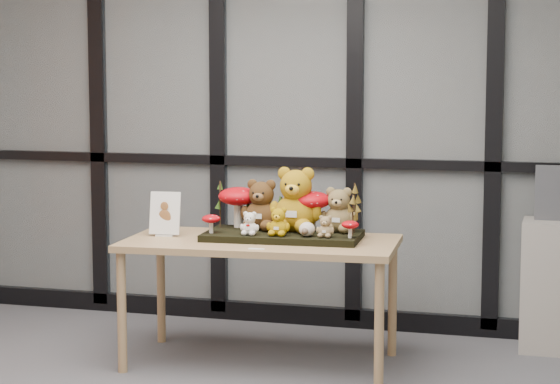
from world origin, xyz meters
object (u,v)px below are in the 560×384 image
(bear_brown_medium, at_px, (262,202))
(plush_cream_hedgehog, at_px, (307,229))
(bear_pooh_yellow, at_px, (296,196))
(bear_small_yellow, at_px, (279,220))
(bear_tan_back, at_px, (339,207))
(sign_holder, at_px, (165,216))
(diorama_tray, at_px, (283,236))
(bear_beige_small, at_px, (325,225))
(mushroom_front_left, at_px, (211,223))
(bear_white_bow, at_px, (250,222))
(mushroom_back_left, at_px, (238,205))
(display_table, at_px, (261,252))
(mushroom_front_right, at_px, (350,228))
(mushroom_back_right, at_px, (311,209))

(bear_brown_medium, relative_size, plush_cream_hedgehog, 3.61)
(bear_pooh_yellow, xyz_separation_m, bear_small_yellow, (-0.05, -0.19, -0.11))
(bear_tan_back, relative_size, bear_small_yellow, 1.59)
(bear_tan_back, height_order, sign_holder, bear_tan_back)
(diorama_tray, relative_size, bear_beige_small, 6.56)
(bear_beige_small, height_order, mushroom_front_left, bear_beige_small)
(bear_white_bow, relative_size, mushroom_back_left, 0.56)
(display_table, distance_m, mushroom_front_right, 0.53)
(bear_pooh_yellow, relative_size, bear_small_yellow, 2.29)
(bear_small_yellow, relative_size, sign_holder, 0.69)
(bear_brown_medium, xyz_separation_m, mushroom_back_left, (-0.15, 0.05, -0.03))
(mushroom_back_left, height_order, mushroom_back_right, mushroom_back_left)
(diorama_tray, height_order, sign_holder, sign_holder)
(plush_cream_hedgehog, bearing_deg, bear_beige_small, -2.23)
(bear_pooh_yellow, bearing_deg, mushroom_back_left, 169.20)
(diorama_tray, bearing_deg, mushroom_front_left, -164.16)
(mushroom_front_right, bearing_deg, mushroom_back_right, 143.19)
(bear_brown_medium, xyz_separation_m, sign_holder, (-0.52, -0.15, -0.08))
(bear_tan_back, height_order, bear_small_yellow, bear_tan_back)
(bear_pooh_yellow, relative_size, bear_beige_small, 3.01)
(bear_small_yellow, xyz_separation_m, mushroom_front_right, (0.39, 0.03, -0.03))
(bear_small_yellow, distance_m, plush_cream_hedgehog, 0.16)
(bear_pooh_yellow, height_order, plush_cream_hedgehog, bear_pooh_yellow)
(bear_white_bow, bearing_deg, bear_small_yellow, 3.69)
(bear_tan_back, xyz_separation_m, mushroom_back_right, (-0.16, -0.00, -0.01))
(mushroom_front_left, bearing_deg, bear_pooh_yellow, 25.23)
(bear_tan_back, distance_m, sign_holder, 0.98)
(diorama_tray, distance_m, mushroom_front_right, 0.41)
(display_table, height_order, diorama_tray, diorama_tray)
(diorama_tray, bearing_deg, bear_brown_medium, 150.87)
(bear_tan_back, distance_m, mushroom_front_right, 0.24)
(mushroom_back_left, relative_size, sign_holder, 1.02)
(display_table, bearing_deg, mushroom_front_right, -6.77)
(bear_white_bow, distance_m, mushroom_back_right, 0.38)
(bear_brown_medium, bearing_deg, diorama_tray, -29.13)
(bear_pooh_yellow, bearing_deg, sign_holder, -171.79)
(display_table, bearing_deg, bear_small_yellow, -29.31)
(bear_brown_medium, distance_m, plush_cream_hedgehog, 0.37)
(display_table, relative_size, diorama_tray, 1.79)
(mushroom_front_left, xyz_separation_m, sign_holder, (-0.29, 0.05, 0.02))
(diorama_tray, bearing_deg, plush_cream_hedgehog, -36.11)
(bear_small_yellow, height_order, mushroom_back_left, mushroom_back_left)
(mushroom_front_right, bearing_deg, mushroom_front_left, -177.00)
(plush_cream_hedgehog, xyz_separation_m, mushroom_front_left, (-0.54, -0.03, 0.01))
(plush_cream_hedgehog, distance_m, mushroom_back_right, 0.23)
(mushroom_back_right, distance_m, mushroom_front_left, 0.56)
(bear_small_yellow, height_order, sign_holder, sign_holder)
(bear_pooh_yellow, distance_m, mushroom_front_right, 0.40)
(bear_brown_medium, bearing_deg, bear_pooh_yellow, -3.12)
(bear_small_yellow, relative_size, bear_white_bow, 1.21)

